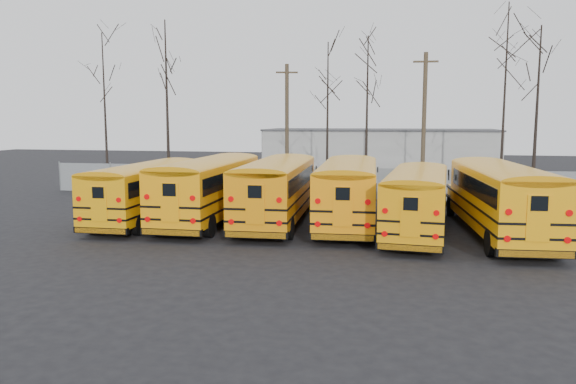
% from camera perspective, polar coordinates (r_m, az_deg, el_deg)
% --- Properties ---
extents(ground, '(120.00, 120.00, 0.00)m').
position_cam_1_polar(ground, '(25.06, 1.76, -4.41)').
color(ground, black).
rests_on(ground, ground).
extents(fence, '(40.00, 0.04, 2.00)m').
position_cam_1_polar(fence, '(36.65, 4.91, 0.94)').
color(fence, gray).
rests_on(fence, ground).
extents(distant_building, '(22.00, 8.00, 4.00)m').
position_cam_1_polar(distant_building, '(56.31, 9.27, 4.17)').
color(distant_building, '#B9B9B3').
rests_on(distant_building, ground).
extents(bus_a, '(2.56, 10.72, 2.99)m').
position_cam_1_polar(bus_a, '(29.07, -14.11, 0.52)').
color(bus_a, black).
rests_on(bus_a, ground).
extents(bus_b, '(2.77, 11.66, 3.25)m').
position_cam_1_polar(bus_b, '(28.33, -7.91, 0.81)').
color(bus_b, black).
rests_on(bus_b, ground).
extents(bus_c, '(3.14, 11.66, 3.23)m').
position_cam_1_polar(bus_c, '(27.56, -1.11, 0.67)').
color(bus_c, black).
rests_on(bus_c, ground).
extents(bus_d, '(3.16, 11.55, 3.20)m').
position_cam_1_polar(bus_d, '(27.23, 6.16, 0.51)').
color(bus_d, black).
rests_on(bus_d, ground).
extents(bus_e, '(3.29, 10.84, 2.99)m').
position_cam_1_polar(bus_e, '(25.61, 13.02, -0.36)').
color(bus_e, black).
rests_on(bus_e, ground).
extents(bus_f, '(3.63, 11.83, 3.26)m').
position_cam_1_polar(bus_f, '(26.09, 20.74, -0.16)').
color(bus_f, black).
rests_on(bus_f, ground).
extents(utility_pole_left, '(1.60, 0.51, 9.12)m').
position_cam_1_polar(utility_pole_left, '(41.91, -0.11, 6.83)').
color(utility_pole_left, '#433626').
rests_on(utility_pole_left, ground).
extents(utility_pole_right, '(1.74, 0.30, 9.77)m').
position_cam_1_polar(utility_pole_right, '(41.26, 13.65, 7.07)').
color(utility_pole_right, '#483B28').
rests_on(utility_pole_right, ground).
extents(tree_0, '(0.26, 0.26, 11.40)m').
position_cam_1_polar(tree_0, '(44.27, -18.10, 7.81)').
color(tree_0, black).
rests_on(tree_0, ground).
extents(tree_1, '(0.26, 0.26, 12.30)m').
position_cam_1_polar(tree_1, '(43.00, -12.18, 8.63)').
color(tree_1, black).
rests_on(tree_1, ground).
extents(tree_2, '(0.26, 0.26, 10.45)m').
position_cam_1_polar(tree_2, '(40.09, 4.03, 7.55)').
color(tree_2, black).
rests_on(tree_2, ground).
extents(tree_3, '(0.26, 0.26, 10.62)m').
position_cam_1_polar(tree_3, '(38.60, 8.02, 7.63)').
color(tree_3, black).
rests_on(tree_3, ground).
extents(tree_4, '(0.26, 0.26, 12.42)m').
position_cam_1_polar(tree_4, '(38.88, 21.11, 8.53)').
color(tree_4, black).
rests_on(tree_4, ground).
extents(tree_5, '(0.26, 0.26, 11.24)m').
position_cam_1_polar(tree_5, '(41.33, 23.95, 7.48)').
color(tree_5, black).
rests_on(tree_5, ground).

